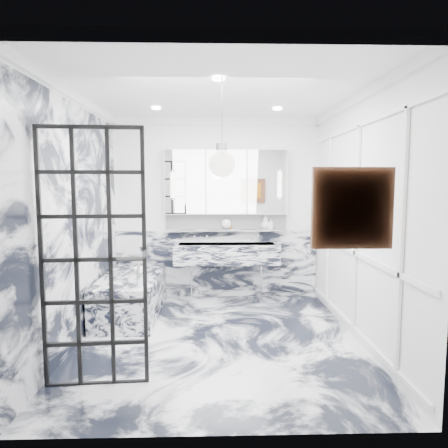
{
  "coord_description": "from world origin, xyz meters",
  "views": [
    {
      "loc": [
        -0.06,
        -4.48,
        1.8
      ],
      "look_at": [
        0.08,
        0.5,
        1.29
      ],
      "focal_mm": 32.0,
      "sensor_mm": 36.0,
      "label": 1
    }
  ],
  "objects_px": {
    "trough_sink": "(227,253)",
    "mirror_cabinet": "(226,182)",
    "crittall_door": "(94,260)",
    "bathtub": "(132,295)"
  },
  "relations": [
    {
      "from": "trough_sink",
      "to": "mirror_cabinet",
      "type": "xyz_separation_m",
      "value": [
        -0.0,
        0.17,
        1.09
      ]
    },
    {
      "from": "crittall_door",
      "to": "mirror_cabinet",
      "type": "bearing_deg",
      "value": 61.81
    },
    {
      "from": "crittall_door",
      "to": "trough_sink",
      "type": "relative_size",
      "value": 1.42
    },
    {
      "from": "mirror_cabinet",
      "to": "bathtub",
      "type": "xyz_separation_m",
      "value": [
        -1.32,
        -0.83,
        -1.54
      ]
    },
    {
      "from": "crittall_door",
      "to": "bathtub",
      "type": "bearing_deg",
      "value": 88.51
    },
    {
      "from": "crittall_door",
      "to": "bathtub",
      "type": "distance_m",
      "value": 2.1
    },
    {
      "from": "mirror_cabinet",
      "to": "crittall_door",
      "type": "bearing_deg",
      "value": -114.49
    },
    {
      "from": "crittall_door",
      "to": "trough_sink",
      "type": "height_order",
      "value": "crittall_door"
    },
    {
      "from": "crittall_door",
      "to": "mirror_cabinet",
      "type": "height_order",
      "value": "mirror_cabinet"
    },
    {
      "from": "bathtub",
      "to": "trough_sink",
      "type": "bearing_deg",
      "value": 26.48
    }
  ]
}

